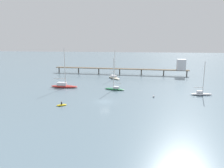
# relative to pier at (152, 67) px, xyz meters

# --- Properties ---
(ground_plane) EXTENTS (400.00, 400.00, 0.00)m
(ground_plane) POSITION_rel_pier_xyz_m (-14.67, -44.05, -3.85)
(ground_plane) COLOR slate
(pier) EXTENTS (61.21, 6.71, 7.36)m
(pier) POSITION_rel_pier_xyz_m (0.00, 0.00, 0.00)
(pier) COLOR brown
(pier) RESTS_ON ground_plane
(sailboat_red) EXTENTS (9.39, 2.68, 13.24)m
(sailboat_red) POSITION_rel_pier_xyz_m (-31.01, -28.93, -3.06)
(sailboat_red) COLOR red
(sailboat_red) RESTS_ON ground_plane
(sailboat_white) EXTENTS (6.43, 1.92, 9.94)m
(sailboat_white) POSITION_rel_pier_xyz_m (12.33, -34.03, -3.16)
(sailboat_white) COLOR white
(sailboat_white) RESTS_ON ground_plane
(sailboat_green) EXTENTS (6.94, 3.35, 10.28)m
(sailboat_green) POSITION_rel_pier_xyz_m (-13.53, -30.31, -3.21)
(sailboat_green) COLOR #287F4C
(sailboat_green) RESTS_ON ground_plane
(sailboat_cream) EXTENTS (6.52, 8.33, 11.68)m
(sailboat_cream) POSITION_rel_pier_xyz_m (-16.01, -9.96, -3.21)
(sailboat_cream) COLOR beige
(sailboat_cream) RESTS_ON ground_plane
(dinghy_yellow) EXTENTS (2.75, 2.25, 1.14)m
(dinghy_yellow) POSITION_rel_pier_xyz_m (-24.78, -48.77, -3.63)
(dinghy_yellow) COLOR yellow
(dinghy_yellow) RESTS_ON ground_plane
(mooring_buoy_mid) EXTENTS (0.60, 0.60, 0.60)m
(mooring_buoy_mid) POSITION_rel_pier_xyz_m (-1.62, -38.24, -3.54)
(mooring_buoy_mid) COLOR silver
(mooring_buoy_mid) RESTS_ON ground_plane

